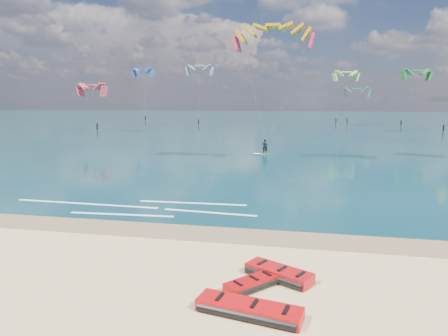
{
  "coord_description": "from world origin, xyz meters",
  "views": [
    {
      "loc": [
        7.95,
        -14.64,
        6.26
      ],
      "look_at": [
        3.56,
        8.0,
        2.29
      ],
      "focal_mm": 32.0,
      "sensor_mm": 36.0,
      "label": 1
    }
  ],
  "objects_px": {
    "packed_kite_left": "(249,315)",
    "kitesurfer_main": "(269,87)",
    "packed_kite_right": "(252,288)",
    "packed_kite_mid": "(279,278)"
  },
  "relations": [
    {
      "from": "packed_kite_left",
      "to": "packed_kite_right",
      "type": "xyz_separation_m",
      "value": [
        -0.13,
        1.72,
        0.0
      ]
    },
    {
      "from": "packed_kite_right",
      "to": "kitesurfer_main",
      "type": "xyz_separation_m",
      "value": [
        -1.93,
        29.58,
        7.54
      ]
    },
    {
      "from": "packed_kite_mid",
      "to": "packed_kite_right",
      "type": "bearing_deg",
      "value": -104.76
    },
    {
      "from": "packed_kite_left",
      "to": "packed_kite_right",
      "type": "relative_size",
      "value": 1.57
    },
    {
      "from": "packed_kite_mid",
      "to": "kitesurfer_main",
      "type": "height_order",
      "value": "kitesurfer_main"
    },
    {
      "from": "packed_kite_right",
      "to": "kitesurfer_main",
      "type": "relative_size",
      "value": 0.15
    },
    {
      "from": "packed_kite_left",
      "to": "packed_kite_right",
      "type": "height_order",
      "value": "packed_kite_left"
    },
    {
      "from": "packed_kite_mid",
      "to": "kitesurfer_main",
      "type": "bearing_deg",
      "value": 124.12
    },
    {
      "from": "packed_kite_left",
      "to": "packed_kite_mid",
      "type": "height_order",
      "value": "packed_kite_mid"
    },
    {
      "from": "packed_kite_left",
      "to": "kitesurfer_main",
      "type": "relative_size",
      "value": 0.23
    }
  ]
}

